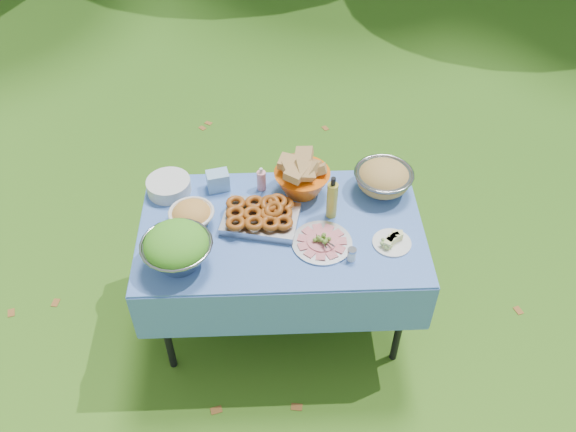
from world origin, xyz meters
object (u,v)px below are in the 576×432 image
at_px(pasta_bowl_steel, 383,178).
at_px(plate_stack, 169,186).
at_px(bread_bowl, 302,177).
at_px(oil_bottle, 332,197).
at_px(salad_bowl, 177,248).
at_px(charcuterie_platter, 322,239).
at_px(picnic_table, 282,274).

bearing_deg(pasta_bowl_steel, plate_stack, 178.44).
distance_m(bread_bowl, oil_bottle, 0.24).
bearing_deg(oil_bottle, salad_bowl, -158.22).
distance_m(plate_stack, oil_bottle, 0.90).
distance_m(salad_bowl, oil_bottle, 0.82).
bearing_deg(bread_bowl, pasta_bowl_steel, -0.93).
bearing_deg(charcuterie_platter, bread_bowl, 101.24).
relative_size(salad_bowl, charcuterie_platter, 1.12).
xyz_separation_m(bread_bowl, oil_bottle, (0.14, -0.20, 0.03)).
height_order(plate_stack, oil_bottle, oil_bottle).
xyz_separation_m(pasta_bowl_steel, oil_bottle, (-0.30, -0.19, 0.04)).
distance_m(salad_bowl, plate_stack, 0.54).
relative_size(salad_bowl, oil_bottle, 1.32).
height_order(charcuterie_platter, oil_bottle, oil_bottle).
bearing_deg(pasta_bowl_steel, oil_bottle, -147.61).
distance_m(plate_stack, charcuterie_platter, 0.91).
bearing_deg(bread_bowl, oil_bottle, -53.76).
bearing_deg(plate_stack, charcuterie_platter, -27.71).
xyz_separation_m(charcuterie_platter, oil_bottle, (0.06, 0.20, 0.09)).
relative_size(plate_stack, charcuterie_platter, 0.78).
bearing_deg(charcuterie_platter, plate_stack, 152.29).
xyz_separation_m(plate_stack, charcuterie_platter, (0.80, -0.42, -0.00)).
bearing_deg(bread_bowl, charcuterie_platter, -78.76).
distance_m(pasta_bowl_steel, oil_bottle, 0.35).
xyz_separation_m(plate_stack, bread_bowl, (0.72, -0.02, 0.06)).
bearing_deg(oil_bottle, plate_stack, 165.76).
relative_size(picnic_table, bread_bowl, 4.82).
distance_m(picnic_table, salad_bowl, 0.74).
relative_size(picnic_table, oil_bottle, 5.69).
height_order(picnic_table, bread_bowl, bread_bowl).
xyz_separation_m(picnic_table, bread_bowl, (0.12, 0.27, 0.48)).
height_order(bread_bowl, charcuterie_platter, bread_bowl).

